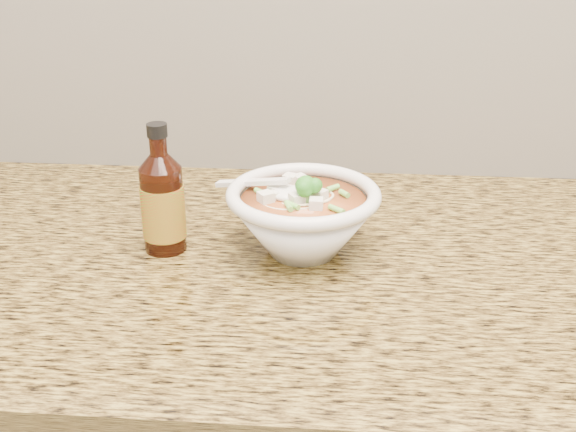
{
  "coord_description": "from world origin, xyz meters",
  "views": [
    {
      "loc": [
        -0.13,
        0.83,
        1.34
      ],
      "look_at": [
        -0.2,
        1.68,
        0.95
      ],
      "focal_mm": 45.0,
      "sensor_mm": 36.0,
      "label": 1
    }
  ],
  "objects": [
    {
      "name": "soup_bowl",
      "position": [
        -0.18,
        1.68,
        0.95
      ],
      "size": [
        0.22,
        0.2,
        0.11
      ],
      "rotation": [
        0.0,
        0.0,
        -0.03
      ],
      "color": "white",
      "rests_on": "counter_slab"
    },
    {
      "name": "counter_slab",
      "position": [
        0.0,
        1.68,
        0.88
      ],
      "size": [
        4.0,
        0.68,
        0.04
      ],
      "primitive_type": "cube",
      "color": "olive",
      "rests_on": "cabinet"
    },
    {
      "name": "hot_sauce_bottle",
      "position": [
        -0.36,
        1.67,
        0.97
      ],
      "size": [
        0.07,
        0.07,
        0.17
      ],
      "rotation": [
        0.0,
        0.0,
        0.27
      ],
      "color": "#341107",
      "rests_on": "counter_slab"
    }
  ]
}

